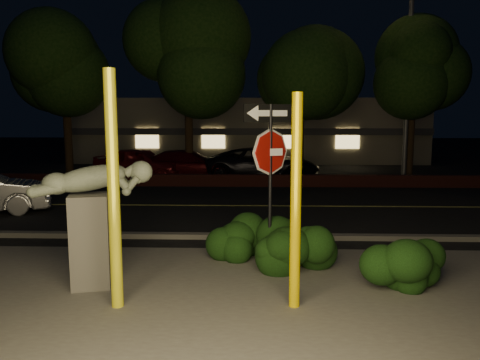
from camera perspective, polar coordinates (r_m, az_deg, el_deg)
name	(u,v)px	position (r m, az deg, el deg)	size (l,w,h in m)	color
ground	(242,191)	(18.30, 0.22, -1.40)	(90.00, 90.00, 0.00)	black
patio	(222,302)	(7.65, -2.25, -14.65)	(14.00, 6.00, 0.02)	#4C4944
road	(239,206)	(15.34, -0.11, -3.18)	(80.00, 8.00, 0.01)	black
lane_marking	(239,206)	(15.34, -0.11, -3.13)	(80.00, 0.12, 0.01)	#B9B44A
curb	(233,236)	(11.33, -0.83, -6.86)	(80.00, 0.25, 0.12)	#4C4944
brick_wall	(243,181)	(19.54, 0.33, -0.06)	(40.00, 0.35, 0.50)	#461A16
parking_lot	(246,171)	(25.23, 0.68, 1.17)	(40.00, 12.00, 0.01)	black
building	(248,129)	(33.06, 0.98, 6.21)	(22.00, 10.20, 4.00)	#6D6857
tree_far_a	(64,61)	(22.84, -20.63, 13.39)	(4.60, 4.60, 7.43)	black
tree_far_b	(188,45)	(21.69, -6.40, 16.05)	(5.20, 5.20, 8.41)	black
tree_far_c	(301,52)	(21.12, 7.50, 15.18)	(4.80, 4.80, 7.84)	black
tree_far_d	(414,59)	(22.60, 20.45, 13.66)	(4.40, 4.40, 7.42)	black
yellow_pole_left	(114,192)	(7.23, -15.16, -1.39)	(0.18, 0.18, 3.62)	yellow
yellow_pole_right	(296,203)	(7.06, 6.81, -2.79)	(0.16, 0.16, 3.28)	#FFD502
signpost	(270,153)	(8.91, 3.74, 3.36)	(1.01, 0.41, 3.15)	black
sculpture	(91,211)	(8.34, -17.67, -3.58)	(2.03, 1.00, 2.17)	#4C4944
hedge_center	(253,236)	(9.66, 1.58, -6.86)	(1.86, 0.87, 0.97)	black
hedge_right	(289,243)	(8.88, 5.98, -7.65)	(1.75, 0.94, 1.14)	black
hedge_far_right	(408,262)	(8.53, 19.79, -9.36)	(1.39, 0.87, 0.97)	black
streetlight	(404,39)	(22.24, 19.40, 15.86)	(1.54, 0.60, 10.43)	#504F55
parked_car_red	(140,163)	(22.38, -12.11, 2.02)	(1.73, 4.31, 1.47)	maroon
parked_car_darkred	(189,165)	(21.96, -6.23, 1.87)	(1.88, 4.63, 1.34)	#3B0509
parked_car_dark	(263,163)	(21.83, 2.76, 2.03)	(2.43, 5.27, 1.46)	black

